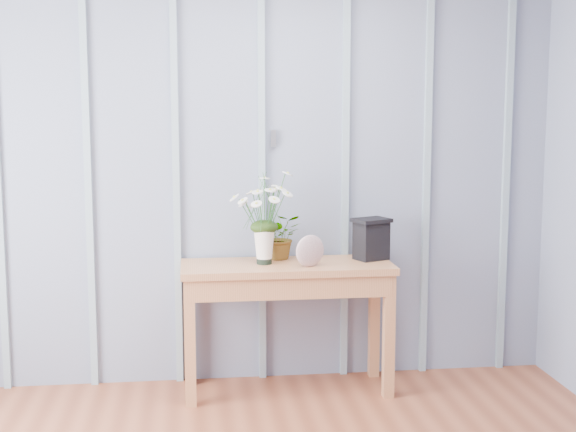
{
  "coord_description": "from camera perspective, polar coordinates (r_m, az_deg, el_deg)",
  "views": [
    {
      "loc": [
        -0.18,
        -2.44,
        1.65
      ],
      "look_at": [
        0.37,
        1.94,
        1.03
      ],
      "focal_mm": 50.0,
      "sensor_mm": 36.0,
      "label": 1
    }
  ],
  "objects": [
    {
      "name": "room_shell",
      "position": [
        3.38,
        -4.17,
        13.68
      ],
      "size": [
        4.0,
        4.5,
        2.5
      ],
      "color": "gray",
      "rests_on": "ground"
    },
    {
      "name": "sideboard",
      "position": [
        4.59,
        -0.08,
        -4.8
      ],
      "size": [
        1.2,
        0.45,
        0.75
      ],
      "color": "#AB6C42",
      "rests_on": "ground"
    },
    {
      "name": "daisy_vase",
      "position": [
        4.5,
        -1.72,
        0.85
      ],
      "size": [
        0.38,
        0.29,
        0.55
      ],
      "color": "black",
      "rests_on": "sideboard"
    },
    {
      "name": "spider_plant",
      "position": [
        4.68,
        -0.53,
        -1.46
      ],
      "size": [
        0.24,
        0.21,
        0.27
      ],
      "primitive_type": "imported",
      "rotation": [
        0.0,
        0.0,
        -0.01
      ],
      "color": "black",
      "rests_on": "sideboard"
    },
    {
      "name": "felt_disc_vessel",
      "position": [
        4.46,
        1.57,
        -2.49
      ],
      "size": [
        0.19,
        0.11,
        0.18
      ],
      "primitive_type": "ellipsoid",
      "rotation": [
        0.0,
        0.0,
        0.38
      ],
      "color": "#8A4F63",
      "rests_on": "sideboard"
    },
    {
      "name": "carved_box",
      "position": [
        4.68,
        5.94,
        -1.6
      ],
      "size": [
        0.24,
        0.22,
        0.24
      ],
      "color": "black",
      "rests_on": "sideboard"
    }
  ]
}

